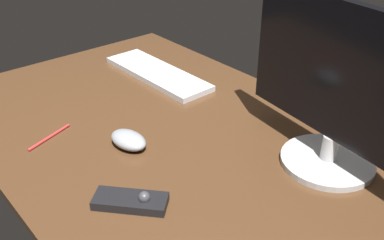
% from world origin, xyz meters
% --- Properties ---
extents(desk, '(1.40, 0.84, 0.02)m').
position_xyz_m(desk, '(0.00, 0.00, 0.01)').
color(desk, '#4C301C').
rests_on(desk, ground).
extents(monitor, '(0.51, 0.22, 0.38)m').
position_xyz_m(monitor, '(0.31, 0.20, 0.21)').
color(monitor, silver).
rests_on(monitor, desk).
extents(keyboard, '(0.42, 0.14, 0.02)m').
position_xyz_m(keyboard, '(-0.34, 0.19, 0.03)').
color(keyboard, silver).
rests_on(keyboard, desk).
extents(computer_mouse, '(0.11, 0.08, 0.04)m').
position_xyz_m(computer_mouse, '(-0.05, -0.12, 0.04)').
color(computer_mouse, '#999EA5').
rests_on(computer_mouse, desk).
extents(media_remote, '(0.15, 0.14, 0.04)m').
position_xyz_m(media_remote, '(0.14, -0.23, 0.03)').
color(media_remote, black).
rests_on(media_remote, desk).
extents(pen, '(0.05, 0.13, 0.01)m').
position_xyz_m(pen, '(-0.21, -0.25, 0.02)').
color(pen, red).
rests_on(pen, desk).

